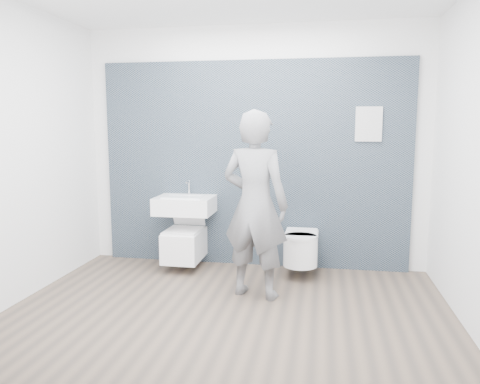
% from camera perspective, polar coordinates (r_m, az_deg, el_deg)
% --- Properties ---
extents(ground, '(4.00, 4.00, 0.00)m').
position_cam_1_polar(ground, '(4.36, -1.43, -14.24)').
color(ground, brown).
rests_on(ground, ground).
extents(room_shell, '(4.00, 4.00, 4.00)m').
position_cam_1_polar(room_shell, '(4.04, -1.52, 9.24)').
color(room_shell, silver).
rests_on(room_shell, ground).
extents(tile_wall, '(3.60, 0.06, 2.40)m').
position_cam_1_polar(tile_wall, '(5.73, 1.55, -8.72)').
color(tile_wall, black).
rests_on(tile_wall, ground).
extents(washbasin, '(0.66, 0.49, 0.49)m').
position_cam_1_polar(washbasin, '(5.46, -6.74, -1.53)').
color(washbasin, white).
rests_on(washbasin, ground).
extents(toilet_square, '(0.40, 0.59, 0.75)m').
position_cam_1_polar(toilet_square, '(5.51, -6.79, -6.17)').
color(toilet_square, white).
rests_on(toilet_square, ground).
extents(toilet_rounded, '(0.37, 0.63, 0.34)m').
position_cam_1_polar(toilet_rounded, '(5.26, 7.43, -6.77)').
color(toilet_rounded, white).
rests_on(toilet_rounded, ground).
extents(info_placard, '(0.29, 0.03, 0.38)m').
position_cam_1_polar(info_placard, '(5.65, 14.77, -9.24)').
color(info_placard, white).
rests_on(info_placard, ground).
extents(visitor, '(0.74, 0.58, 1.81)m').
position_cam_1_polar(visitor, '(4.49, 1.86, -1.59)').
color(visitor, slate).
rests_on(visitor, ground).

